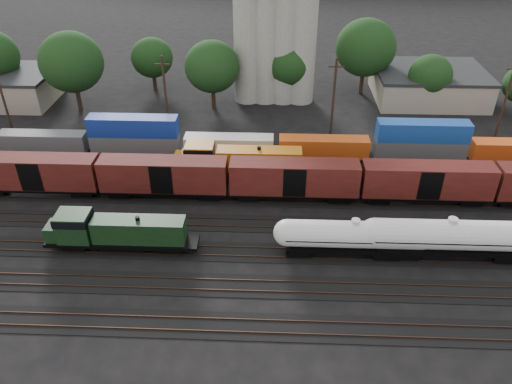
{
  "coord_description": "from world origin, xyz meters",
  "views": [
    {
      "loc": [
        3.72,
        -45.0,
        33.41
      ],
      "look_at": [
        1.81,
        2.0,
        3.0
      ],
      "focal_mm": 35.0,
      "sensor_mm": 36.0,
      "label": 1
    }
  ],
  "objects_px": {
    "green_locomotive": "(113,231)",
    "orange_locomotive": "(235,160)",
    "tank_car_a": "(354,236)",
    "grain_silo": "(274,34)"
  },
  "relations": [
    {
      "from": "green_locomotive",
      "to": "tank_car_a",
      "type": "relative_size",
      "value": 0.97
    },
    {
      "from": "orange_locomotive",
      "to": "tank_car_a",
      "type": "bearing_deg",
      "value": -48.89
    },
    {
      "from": "green_locomotive",
      "to": "tank_car_a",
      "type": "bearing_deg",
      "value": 0.0
    },
    {
      "from": "green_locomotive",
      "to": "tank_car_a",
      "type": "height_order",
      "value": "tank_car_a"
    },
    {
      "from": "green_locomotive",
      "to": "orange_locomotive",
      "type": "xyz_separation_m",
      "value": [
        11.42,
        15.0,
        0.15
      ]
    },
    {
      "from": "green_locomotive",
      "to": "grain_silo",
      "type": "height_order",
      "value": "grain_silo"
    },
    {
      "from": "tank_car_a",
      "to": "orange_locomotive",
      "type": "height_order",
      "value": "orange_locomotive"
    },
    {
      "from": "green_locomotive",
      "to": "orange_locomotive",
      "type": "height_order",
      "value": "orange_locomotive"
    },
    {
      "from": "green_locomotive",
      "to": "tank_car_a",
      "type": "distance_m",
      "value": 24.51
    },
    {
      "from": "tank_car_a",
      "to": "orange_locomotive",
      "type": "distance_m",
      "value": 19.91
    }
  ]
}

